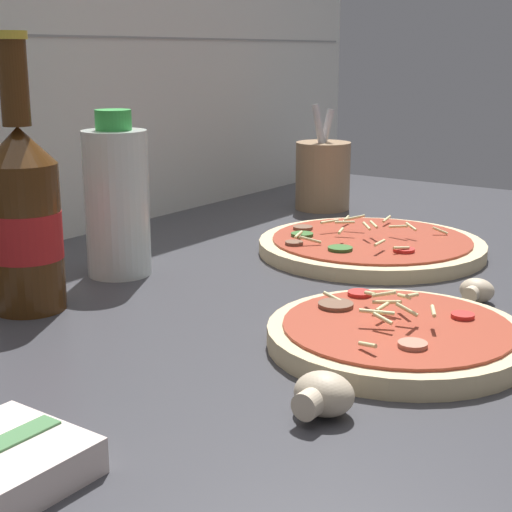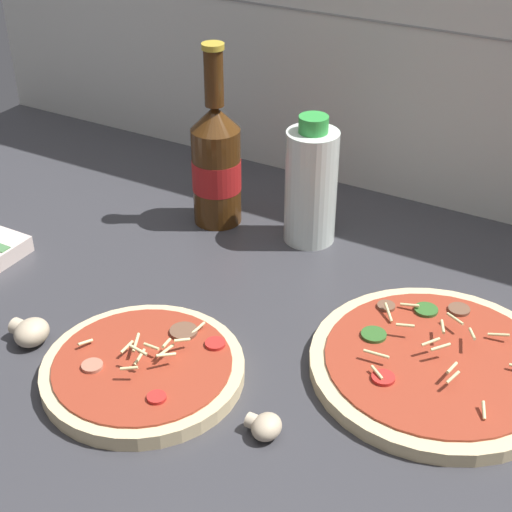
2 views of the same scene
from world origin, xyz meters
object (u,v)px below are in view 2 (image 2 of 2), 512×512
object	(u,v)px
pizza_far	(436,365)
oil_bottle	(311,185)
beer_bottle	(216,162)
mushroom_right	(30,332)
pizza_near	(143,370)
mushroom_left	(265,426)

from	to	relation	value
pizza_far	oil_bottle	distance (cm)	33.54
beer_bottle	mushroom_right	distance (cm)	37.83
pizza_far	pizza_near	bearing A→B (deg)	-148.86
beer_bottle	pizza_near	bearing A→B (deg)	-71.33
pizza_far	mushroom_right	distance (cm)	48.24
pizza_near	pizza_far	world-z (taller)	pizza_near
mushroom_left	mushroom_right	distance (cm)	32.12
pizza_near	oil_bottle	size ratio (longest dim) A/B	1.21
mushroom_right	oil_bottle	bearing A→B (deg)	64.57
pizza_near	pizza_far	xyz separation A→B (cm)	(28.75, 17.37, -0.08)
pizza_near	beer_bottle	world-z (taller)	beer_bottle
pizza_far	oil_bottle	bearing A→B (deg)	142.86
pizza_far	mushroom_right	size ratio (longest dim) A/B	6.10
mushroom_right	beer_bottle	bearing A→B (deg)	84.22
pizza_far	oil_bottle	size ratio (longest dim) A/B	1.53
mushroom_left	mushroom_right	xyz separation A→B (cm)	(-32.12, -0.35, 0.33)
beer_bottle	mushroom_left	bearing A→B (deg)	-52.05
mushroom_right	pizza_far	bearing A→B (deg)	23.12
pizza_near	oil_bottle	distance (cm)	37.97
pizza_near	mushroom_left	bearing A→B (deg)	-4.23
oil_bottle	mushroom_left	xyz separation A→B (cm)	(13.75, -38.28, -7.55)
pizza_near	oil_bottle	xyz separation A→B (cm)	(2.76, 37.06, 7.76)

